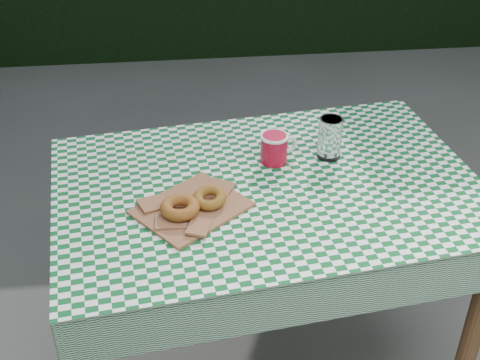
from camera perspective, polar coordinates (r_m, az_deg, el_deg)
name	(u,v)px	position (r m, az deg, el deg)	size (l,w,h in m)	color
table	(266,280)	(2.13, 2.29, -8.92)	(1.23, 0.82, 0.75)	brown
tablecloth	(268,185)	(1.89, 2.55, -0.48)	(1.25, 0.84, 0.01)	#0C4F23
paper_bag	(191,207)	(1.79, -4.35, -2.45)	(0.28, 0.23, 0.02)	#976242
bagel_front	(180,207)	(1.75, -5.37, -2.45)	(0.11, 0.11, 0.03)	brown
bagel_back	(210,198)	(1.78, -2.73, -1.59)	(0.09, 0.09, 0.03)	brown
coffee_mug	(274,148)	(1.98, 3.04, 2.83)	(0.17, 0.17, 0.09)	#AA0B25
drinking_glass	(330,138)	(2.01, 8.01, 3.73)	(0.07, 0.07, 0.13)	white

